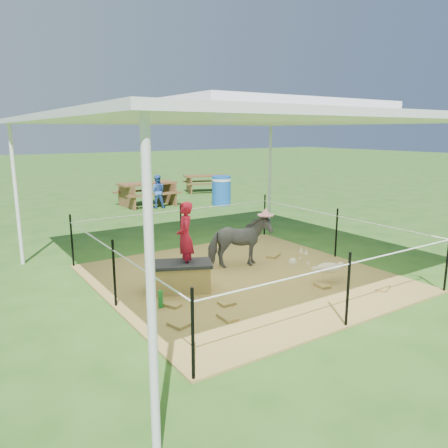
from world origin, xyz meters
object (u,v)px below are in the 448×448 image
foal (329,266)px  trash_barrel (221,191)px  picnic_table_far (205,184)px  distant_person (157,191)px  straw_bale (180,278)px  woman (185,231)px  green_bottle (161,299)px  picnic_table_near (147,194)px  pony (239,242)px

foal → trash_barrel: (2.81, 7.53, 0.18)m
foal → picnic_table_far: 11.33m
picnic_table_far → distant_person: distant_person is taller
straw_bale → woman: woman is taller
picnic_table_far → straw_bale: bearing=-103.0°
foal → picnic_table_far: picnic_table_far is taller
straw_bale → woman: size_ratio=0.83×
green_bottle → distant_person: 8.42m
picnic_table_far → picnic_table_near: bearing=-131.7°
trash_barrel → picnic_table_far: trash_barrel is taller
straw_bale → pony: size_ratio=0.81×
pony → distant_person: distant_person is taller
woman → picnic_table_far: 11.38m
woman → green_bottle: woman is taller
straw_bale → green_bottle: (-0.55, -0.45, -0.08)m
trash_barrel → picnic_table_near: 2.50m
woman → distant_person: woman is taller
woman → trash_barrel: (4.91, 6.52, -0.48)m
green_bottle → picnic_table_far: picnic_table_far is taller
woman → distant_person: (2.86, 7.20, -0.44)m
straw_bale → foal: size_ratio=0.89×
woman → foal: size_ratio=1.06×
green_bottle → pony: pony is taller
trash_barrel → picnic_table_near: trash_barrel is taller
woman → pony: woman is taller
foal → woman: bearing=178.4°
trash_barrel → picnic_table_far: bearing=68.9°
green_bottle → picnic_table_far: (6.75, 10.04, 0.19)m
green_bottle → distant_person: size_ratio=0.23×
foal → distant_person: bearing=109.0°
woman → distant_person: size_ratio=1.01×
straw_bale → green_bottle: size_ratio=3.60×
straw_bale → distant_person: distant_person is taller
pony → trash_barrel: size_ratio=1.13×
picnic_table_far → green_bottle: bearing=-104.0°
green_bottle → distant_person: distant_person is taller
straw_bale → picnic_table_near: size_ratio=0.48×
distant_person → picnic_table_near: bearing=-56.4°
green_bottle → picnic_table_near: picnic_table_near is taller
pony → foal: pony is taller
straw_bale → picnic_table_near: bearing=69.8°
pony → picnic_table_far: size_ratio=0.67×
green_bottle → trash_barrel: trash_barrel is taller
picnic_table_near → woman: bearing=-111.4°
foal → trash_barrel: 8.04m
pony → foal: (0.73, -1.49, -0.19)m
foal → picnic_table_near: bearing=109.9°
pony → woman: bearing=124.0°
woman → distant_person: bearing=-176.9°
picnic_table_near → picnic_table_far: picnic_table_near is taller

